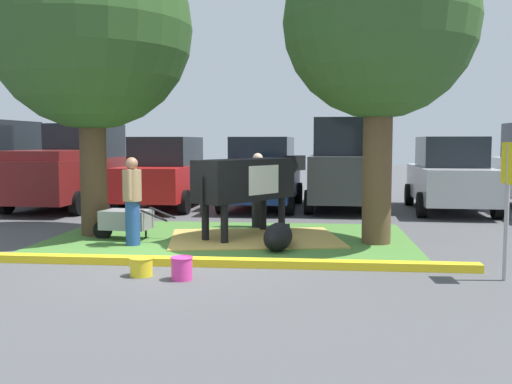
{
  "coord_description": "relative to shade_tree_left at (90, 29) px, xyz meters",
  "views": [
    {
      "loc": [
        2.18,
        -8.9,
        1.89
      ],
      "look_at": [
        1.01,
        2.45,
        0.9
      ],
      "focal_mm": 40.76,
      "sensor_mm": 36.0,
      "label": 1
    }
  ],
  "objects": [
    {
      "name": "parking_sign",
      "position": [
        7.0,
        -3.11,
        -2.76
      ],
      "size": [
        0.06,
        0.44,
        1.88
      ],
      "color": "#99999E",
      "rests_on": "ground"
    },
    {
      "name": "pickup_truck_maroon",
      "position": [
        -2.54,
        4.91,
        -2.98
      ],
      "size": [
        2.42,
        5.49,
        2.42
      ],
      "color": "maroon",
      "rests_on": "ground"
    },
    {
      "name": "person_handler",
      "position": [
        1.13,
        -1.07,
        -3.23
      ],
      "size": [
        0.34,
        0.53,
        1.61
      ],
      "color": "#23478C",
      "rests_on": "ground"
    },
    {
      "name": "cow_holstein",
      "position": [
        3.11,
        0.14,
        -2.96
      ],
      "size": [
        2.09,
        2.79,
        1.59
      ],
      "color": "black",
      "rests_on": "ground"
    },
    {
      "name": "sedan_red",
      "position": [
        0.19,
        5.04,
        -3.11
      ],
      "size": [
        2.19,
        4.48,
        2.02
      ],
      "color": "red",
      "rests_on": "ground"
    },
    {
      "name": "bucket_yellow",
      "position": [
        1.99,
        -3.35,
        -3.95
      ],
      "size": [
        0.34,
        0.34,
        0.27
      ],
      "color": "yellow",
      "rests_on": "ground"
    },
    {
      "name": "person_visitor_near",
      "position": [
        3.16,
        1.41,
        -3.21
      ],
      "size": [
        0.53,
        0.34,
        1.64
      ],
      "color": "black",
      "rests_on": "ground"
    },
    {
      "name": "ground_plane",
      "position": [
        2.24,
        -2.3,
        -4.09
      ],
      "size": [
        80.0,
        80.0,
        0.0
      ],
      "primitive_type": "plane",
      "color": "#4C4C4F"
    },
    {
      "name": "shade_tree_right",
      "position": [
        5.55,
        -0.4,
        -0.09
      ],
      "size": [
        3.49,
        3.49,
        5.8
      ],
      "color": "brown",
      "rests_on": "ground"
    },
    {
      "name": "bucket_pink",
      "position": [
        2.61,
        -3.51,
        -3.93
      ],
      "size": [
        0.31,
        0.31,
        0.32
      ],
      "color": "#EA3893",
      "rests_on": "ground"
    },
    {
      "name": "calf_lying",
      "position": [
        3.78,
        -1.18,
        -3.86
      ],
      "size": [
        0.58,
        1.32,
        0.48
      ],
      "color": "black",
      "rests_on": "ground"
    },
    {
      "name": "suv_dark_grey",
      "position": [
        5.28,
        5.34,
        -2.82
      ],
      "size": [
        2.29,
        4.69,
        2.52
      ],
      "color": "#3D3D42",
      "rests_on": "ground"
    },
    {
      "name": "grass_island",
      "position": [
        2.77,
        -0.19,
        -4.08
      ],
      "size": [
        6.94,
        4.52,
        0.02
      ],
      "primitive_type": "cube",
      "color": "#477A33",
      "rests_on": "ground"
    },
    {
      "name": "hay_bedding",
      "position": [
        3.25,
        -0.15,
        -4.07
      ],
      "size": [
        3.59,
        2.96,
        0.04
      ],
      "primitive_type": "cube",
      "rotation": [
        0.0,
        0.0,
        0.19
      ],
      "color": "tan",
      "rests_on": "ground"
    },
    {
      "name": "wheelbarrow",
      "position": [
        0.79,
        -0.45,
        -3.71
      ],
      "size": [
        1.62,
        0.7,
        0.63
      ],
      "color": "gray",
      "rests_on": "ground"
    },
    {
      "name": "shade_tree_left",
      "position": [
        0.0,
        0.0,
        0.0
      ],
      "size": [
        4.0,
        4.0,
        6.13
      ],
      "color": "#4C3823",
      "rests_on": "ground"
    },
    {
      "name": "curb_yellow",
      "position": [
        2.77,
        -2.59,
        -4.03
      ],
      "size": [
        8.14,
        0.24,
        0.12
      ],
      "primitive_type": "cube",
      "color": "yellow",
      "rests_on": "ground"
    },
    {
      "name": "sedan_silver",
      "position": [
        8.03,
        4.91,
        -3.11
      ],
      "size": [
        2.19,
        4.48,
        2.02
      ],
      "color": "#B7B7BC",
      "rests_on": "ground"
    },
    {
      "name": "hatchback_white",
      "position": [
        2.93,
        5.17,
        -3.11
      ],
      "size": [
        2.19,
        4.48,
        2.02
      ],
      "color": "navy",
      "rests_on": "ground"
    }
  ]
}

